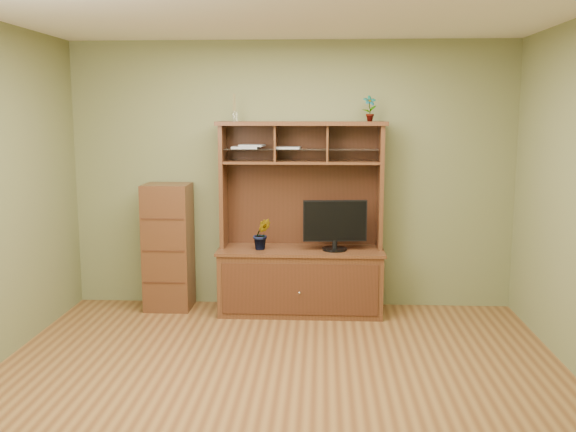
{
  "coord_description": "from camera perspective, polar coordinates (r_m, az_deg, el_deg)",
  "views": [
    {
      "loc": [
        0.31,
        -4.52,
        1.97
      ],
      "look_at": [
        0.01,
        1.2,
        1.06
      ],
      "focal_mm": 40.0,
      "sensor_mm": 36.0,
      "label": 1
    }
  ],
  "objects": [
    {
      "name": "side_cabinet",
      "position": [
        6.62,
        -10.58,
        -2.7
      ],
      "size": [
        0.46,
        0.42,
        1.28
      ],
      "color": "#3F2412",
      "rests_on": "room"
    },
    {
      "name": "orchid_plant",
      "position": [
        6.3,
        -2.34,
        -1.61
      ],
      "size": [
        0.19,
        0.17,
        0.31
      ],
      "primitive_type": "imported",
      "rotation": [
        0.0,
        0.0,
        0.2
      ],
      "color": "#295D20",
      "rests_on": "media_hutch"
    },
    {
      "name": "reed_diffuser",
      "position": [
        6.39,
        -4.79,
        9.33
      ],
      "size": [
        0.05,
        0.05,
        0.27
      ],
      "color": "silver",
      "rests_on": "media_hutch"
    },
    {
      "name": "room",
      "position": [
        4.58,
        -0.88,
        1.25
      ],
      "size": [
        4.54,
        4.04,
        2.74
      ],
      "color": "brown",
      "rests_on": "ground"
    },
    {
      "name": "magazines",
      "position": [
        6.36,
        -2.4,
        6.15
      ],
      "size": [
        0.68,
        0.22,
        0.04
      ],
      "color": "silver",
      "rests_on": "media_hutch"
    },
    {
      "name": "top_plant",
      "position": [
        6.34,
        7.27,
        9.48
      ],
      "size": [
        0.15,
        0.11,
        0.25
      ],
      "primitive_type": "imported",
      "rotation": [
        0.0,
        0.0,
        0.19
      ],
      "color": "#335D20",
      "rests_on": "media_hutch"
    },
    {
      "name": "monitor",
      "position": [
        6.26,
        4.19,
        -0.71
      ],
      "size": [
        0.63,
        0.24,
        0.5
      ],
      "rotation": [
        0.0,
        0.0,
        0.1
      ],
      "color": "black",
      "rests_on": "media_hutch"
    },
    {
      "name": "media_hutch",
      "position": [
        6.42,
        1.15,
        -3.99
      ],
      "size": [
        1.66,
        0.61,
        1.9
      ],
      "color": "#3F2412",
      "rests_on": "room"
    }
  ]
}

